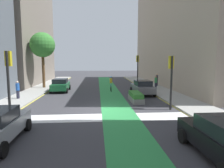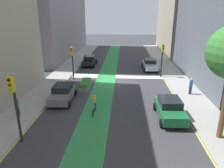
{
  "view_description": "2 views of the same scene",
  "coord_description": "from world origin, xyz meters",
  "px_view_note": "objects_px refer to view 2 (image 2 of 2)",
  "views": [
    {
      "loc": [
        -0.14,
        -14.52,
        3.68
      ],
      "look_at": [
        1.4,
        5.61,
        1.3
      ],
      "focal_mm": 31.48,
      "sensor_mm": 36.0,
      "label": 1
    },
    {
      "loc": [
        -0.87,
        24.66,
        7.91
      ],
      "look_at": [
        0.23,
        5.62,
        1.48
      ],
      "focal_mm": 33.68,
      "sensor_mm": 36.0,
      "label": 2
    }
  ],
  "objects_px": {
    "traffic_signal_near_left": "(162,55)",
    "traffic_signal_far_right": "(14,98)",
    "pedestrian_sidewalk_left_a": "(191,86)",
    "median_planter": "(85,85)",
    "pedestrian_sidewalk_right_a": "(17,107)",
    "car_grey_right_far": "(63,93)",
    "cyclist_in_lane": "(94,102)",
    "car_green_left_far": "(170,108)",
    "car_silver_left_near": "(150,64)",
    "traffic_signal_near_right": "(72,57)",
    "car_black_right_near": "(89,61)"
  },
  "relations": [
    {
      "from": "pedestrian_sidewalk_left_a",
      "to": "traffic_signal_far_right",
      "type": "bearing_deg",
      "value": 34.08
    },
    {
      "from": "traffic_signal_near_right",
      "to": "car_black_right_near",
      "type": "distance_m",
      "value": 7.96
    },
    {
      "from": "traffic_signal_far_right",
      "to": "pedestrian_sidewalk_left_a",
      "type": "distance_m",
      "value": 16.18
    },
    {
      "from": "car_green_left_far",
      "to": "car_silver_left_near",
      "type": "distance_m",
      "value": 15.09
    },
    {
      "from": "traffic_signal_near_left",
      "to": "car_black_right_near",
      "type": "bearing_deg",
      "value": -30.59
    },
    {
      "from": "traffic_signal_near_left",
      "to": "car_black_right_near",
      "type": "xyz_separation_m",
      "value": [
        10.27,
        -6.07,
        -2.21
      ]
    },
    {
      "from": "traffic_signal_near_right",
      "to": "traffic_signal_far_right",
      "type": "xyz_separation_m",
      "value": [
        0.26,
        13.55,
        0.28
      ]
    },
    {
      "from": "traffic_signal_far_right",
      "to": "car_green_left_far",
      "type": "relative_size",
      "value": 1.05
    },
    {
      "from": "car_green_left_far",
      "to": "car_grey_right_far",
      "type": "bearing_deg",
      "value": -16.89
    },
    {
      "from": "car_grey_right_far",
      "to": "pedestrian_sidewalk_right_a",
      "type": "height_order",
      "value": "pedestrian_sidewalk_right_a"
    },
    {
      "from": "traffic_signal_near_left",
      "to": "pedestrian_sidewalk_right_a",
      "type": "xyz_separation_m",
      "value": [
        13.1,
        11.89,
        -2.05
      ]
    },
    {
      "from": "car_black_right_near",
      "to": "pedestrian_sidewalk_left_a",
      "type": "height_order",
      "value": "pedestrian_sidewalk_left_a"
    },
    {
      "from": "traffic_signal_near_left",
      "to": "traffic_signal_far_right",
      "type": "height_order",
      "value": "traffic_signal_far_right"
    },
    {
      "from": "car_black_right_near",
      "to": "median_planter",
      "type": "distance_m",
      "value": 10.77
    },
    {
      "from": "traffic_signal_near_right",
      "to": "car_silver_left_near",
      "type": "distance_m",
      "value": 11.69
    },
    {
      "from": "pedestrian_sidewalk_right_a",
      "to": "pedestrian_sidewalk_left_a",
      "type": "relative_size",
      "value": 0.96
    },
    {
      "from": "car_green_left_far",
      "to": "median_planter",
      "type": "distance_m",
      "value": 10.26
    },
    {
      "from": "pedestrian_sidewalk_right_a",
      "to": "traffic_signal_far_right",
      "type": "bearing_deg",
      "value": 118.16
    },
    {
      "from": "traffic_signal_near_right",
      "to": "car_green_left_far",
      "type": "bearing_deg",
      "value": 136.17
    },
    {
      "from": "car_grey_right_far",
      "to": "pedestrian_sidewalk_left_a",
      "type": "bearing_deg",
      "value": -170.2
    },
    {
      "from": "cyclist_in_lane",
      "to": "median_planter",
      "type": "distance_m",
      "value": 6.37
    },
    {
      "from": "traffic_signal_far_right",
      "to": "pedestrian_sidewalk_right_a",
      "type": "distance_m",
      "value": 4.27
    },
    {
      "from": "cyclist_in_lane",
      "to": "traffic_signal_far_right",
      "type": "bearing_deg",
      "value": 46.88
    },
    {
      "from": "traffic_signal_near_left",
      "to": "car_grey_right_far",
      "type": "distance_m",
      "value": 13.57
    },
    {
      "from": "traffic_signal_far_right",
      "to": "median_planter",
      "type": "xyz_separation_m",
      "value": [
        -2.31,
        -10.51,
        -2.72
      ]
    },
    {
      "from": "car_green_left_far",
      "to": "pedestrian_sidewalk_left_a",
      "type": "height_order",
      "value": "pedestrian_sidewalk_left_a"
    },
    {
      "from": "car_silver_left_near",
      "to": "car_green_left_far",
      "type": "bearing_deg",
      "value": 89.48
    },
    {
      "from": "traffic_signal_near_right",
      "to": "pedestrian_sidewalk_right_a",
      "type": "height_order",
      "value": "traffic_signal_near_right"
    },
    {
      "from": "traffic_signal_far_right",
      "to": "car_grey_right_far",
      "type": "xyz_separation_m",
      "value": [
        -0.84,
        -6.84,
        -2.32
      ]
    },
    {
      "from": "pedestrian_sidewalk_right_a",
      "to": "car_grey_right_far",
      "type": "bearing_deg",
      "value": -125.66
    },
    {
      "from": "traffic_signal_far_right",
      "to": "car_green_left_far",
      "type": "distance_m",
      "value": 11.22
    },
    {
      "from": "traffic_signal_near_left",
      "to": "car_green_left_far",
      "type": "distance_m",
      "value": 11.42
    },
    {
      "from": "car_grey_right_far",
      "to": "cyclist_in_lane",
      "type": "height_order",
      "value": "cyclist_in_lane"
    },
    {
      "from": "traffic_signal_far_right",
      "to": "pedestrian_sidewalk_right_a",
      "type": "relative_size",
      "value": 2.79
    },
    {
      "from": "traffic_signal_near_right",
      "to": "cyclist_in_lane",
      "type": "bearing_deg",
      "value": 113.09
    },
    {
      "from": "traffic_signal_near_left",
      "to": "traffic_signal_far_right",
      "type": "bearing_deg",
      "value": 53.11
    },
    {
      "from": "traffic_signal_far_right",
      "to": "car_black_right_near",
      "type": "bearing_deg",
      "value": -92.94
    },
    {
      "from": "car_silver_left_near",
      "to": "pedestrian_sidewalk_right_a",
      "type": "relative_size",
      "value": 2.65
    },
    {
      "from": "traffic_signal_near_right",
      "to": "car_silver_left_near",
      "type": "bearing_deg",
      "value": -151.3
    },
    {
      "from": "pedestrian_sidewalk_left_a",
      "to": "median_planter",
      "type": "distance_m",
      "value": 11.09
    },
    {
      "from": "car_silver_left_near",
      "to": "pedestrian_sidewalk_left_a",
      "type": "height_order",
      "value": "pedestrian_sidewalk_left_a"
    },
    {
      "from": "traffic_signal_far_right",
      "to": "cyclist_in_lane",
      "type": "distance_m",
      "value": 6.45
    },
    {
      "from": "traffic_signal_near_right",
      "to": "median_planter",
      "type": "distance_m",
      "value": 4.41
    },
    {
      "from": "cyclist_in_lane",
      "to": "car_black_right_near",
      "type": "bearing_deg",
      "value": -79.65
    },
    {
      "from": "car_green_left_far",
      "to": "car_grey_right_far",
      "type": "height_order",
      "value": "same"
    },
    {
      "from": "traffic_signal_far_right",
      "to": "car_grey_right_far",
      "type": "bearing_deg",
      "value": -97.01
    },
    {
      "from": "car_green_left_far",
      "to": "median_planter",
      "type": "bearing_deg",
      "value": -39.48
    },
    {
      "from": "traffic_signal_near_right",
      "to": "pedestrian_sidewalk_right_a",
      "type": "distance_m",
      "value": 10.67
    },
    {
      "from": "car_grey_right_far",
      "to": "pedestrian_sidewalk_left_a",
      "type": "height_order",
      "value": "pedestrian_sidewalk_left_a"
    },
    {
      "from": "median_planter",
      "to": "car_black_right_near",
      "type": "bearing_deg",
      "value": -83.47
    }
  ]
}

